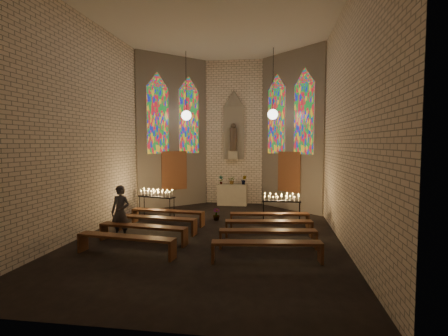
{
  "coord_description": "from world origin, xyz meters",
  "views": [
    {
      "loc": [
        2.05,
        -11.07,
        2.95
      ],
      "look_at": [
        0.23,
        1.18,
        2.09
      ],
      "focal_mm": 28.0,
      "sensor_mm": 36.0,
      "label": 1
    }
  ],
  "objects_px": {
    "altar": "(232,195)",
    "votive_stand_left": "(156,195)",
    "aisle_flower_pot": "(216,214)",
    "votive_stand_right": "(282,199)",
    "visitor": "(120,212)"
  },
  "relations": [
    {
      "from": "altar",
      "to": "visitor",
      "type": "bearing_deg",
      "value": -112.69
    },
    {
      "from": "aisle_flower_pot",
      "to": "votive_stand_left",
      "type": "xyz_separation_m",
      "value": [
        -2.35,
        -0.11,
        0.73
      ]
    },
    {
      "from": "altar",
      "to": "aisle_flower_pot",
      "type": "height_order",
      "value": "altar"
    },
    {
      "from": "altar",
      "to": "aisle_flower_pot",
      "type": "distance_m",
      "value": 3.43
    },
    {
      "from": "aisle_flower_pot",
      "to": "votive_stand_left",
      "type": "bearing_deg",
      "value": -177.32
    },
    {
      "from": "aisle_flower_pot",
      "to": "votive_stand_right",
      "type": "relative_size",
      "value": 0.32
    },
    {
      "from": "altar",
      "to": "visitor",
      "type": "height_order",
      "value": "visitor"
    },
    {
      "from": "altar",
      "to": "votive_stand_left",
      "type": "distance_m",
      "value": 4.38
    },
    {
      "from": "altar",
      "to": "visitor",
      "type": "relative_size",
      "value": 0.84
    },
    {
      "from": "votive_stand_right",
      "to": "visitor",
      "type": "distance_m",
      "value": 5.78
    },
    {
      "from": "votive_stand_left",
      "to": "visitor",
      "type": "bearing_deg",
      "value": -76.07
    },
    {
      "from": "aisle_flower_pot",
      "to": "visitor",
      "type": "xyz_separation_m",
      "value": [
        -2.49,
        -3.03,
        0.6
      ]
    },
    {
      "from": "altar",
      "to": "aisle_flower_pot",
      "type": "xyz_separation_m",
      "value": [
        -0.2,
        -3.42,
        -0.27
      ]
    },
    {
      "from": "aisle_flower_pot",
      "to": "votive_stand_left",
      "type": "distance_m",
      "value": 2.47
    },
    {
      "from": "votive_stand_left",
      "to": "votive_stand_right",
      "type": "distance_m",
      "value": 4.83
    }
  ]
}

